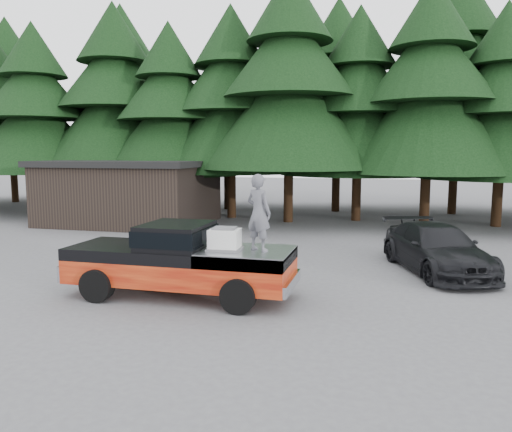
% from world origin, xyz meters
% --- Properties ---
extents(ground, '(120.00, 120.00, 0.00)m').
position_xyz_m(ground, '(0.00, 0.00, 0.00)').
color(ground, '#4E4E50').
rests_on(ground, ground).
extents(pickup_truck, '(6.00, 2.04, 1.33)m').
position_xyz_m(pickup_truck, '(-1.07, 0.02, 0.67)').
color(pickup_truck, '#CB4817').
rests_on(pickup_truck, ground).
extents(truck_cab, '(1.66, 1.90, 0.59)m').
position_xyz_m(truck_cab, '(-1.17, 0.02, 1.62)').
color(truck_cab, black).
rests_on(truck_cab, pickup_truck).
extents(air_compressor, '(0.76, 0.65, 0.50)m').
position_xyz_m(air_compressor, '(0.20, -0.16, 1.58)').
color(air_compressor, silver).
rests_on(air_compressor, pickup_truck).
extents(man_on_bed, '(0.81, 0.70, 1.89)m').
position_xyz_m(man_on_bed, '(1.03, -0.03, 2.27)').
color(man_on_bed, '#53545B').
rests_on(man_on_bed, pickup_truck).
extents(parked_car, '(3.69, 5.55, 1.49)m').
position_xyz_m(parked_car, '(5.63, 4.54, 0.75)').
color(parked_car, black).
rests_on(parked_car, ground).
extents(utility_building, '(8.40, 6.40, 3.30)m').
position_xyz_m(utility_building, '(-9.00, 12.00, 1.67)').
color(utility_building, black).
rests_on(utility_building, ground).
extents(treeline, '(60.15, 16.05, 17.50)m').
position_xyz_m(treeline, '(0.42, 17.20, 7.72)').
color(treeline, black).
rests_on(treeline, ground).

